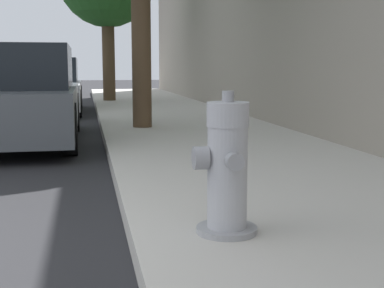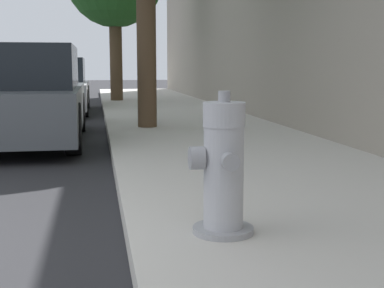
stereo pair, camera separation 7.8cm
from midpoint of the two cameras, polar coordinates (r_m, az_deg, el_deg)
The scene contains 4 objects.
sidewalk_slab at distance 3.45m, azimuth 19.06°, elevation -9.97°, with size 2.87×40.00×0.15m.
fire_hydrant at distance 3.12m, azimuth 4.02°, elevation -2.77°, with size 0.38×0.37×0.84m.
parked_car_near at distance 8.19m, azimuth -17.45°, elevation 4.81°, with size 1.74×4.06×1.42m.
parked_car_mid at distance 13.30m, azimuth -14.75°, elevation 5.92°, with size 1.81×4.02×1.31m.
Camera 2 is at (1.97, -2.85, 1.13)m, focal length 50.00 mm.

